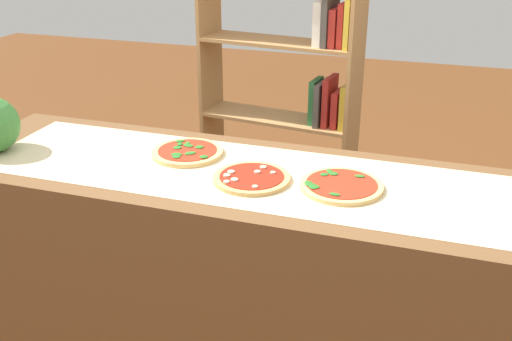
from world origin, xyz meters
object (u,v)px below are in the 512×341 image
(pizza_spinach_0, at_px, (187,152))
(pizza_mushroom_1, at_px, (252,178))
(bookshelf, at_px, (298,127))
(pizza_spinach_2, at_px, (341,186))

(pizza_spinach_0, distance_m, pizza_mushroom_1, 0.37)
(pizza_mushroom_1, xyz_separation_m, bookshelf, (-0.07, 1.01, -0.15))
(pizza_spinach_2, relative_size, bookshelf, 0.18)
(pizza_spinach_0, relative_size, pizza_spinach_2, 0.97)
(pizza_spinach_0, height_order, bookshelf, bookshelf)
(pizza_spinach_2, bearing_deg, bookshelf, 112.47)
(pizza_spinach_2, distance_m, bookshelf, 1.07)
(pizza_spinach_0, xyz_separation_m, pizza_spinach_2, (0.66, -0.12, -0.00))
(pizza_spinach_0, height_order, pizza_mushroom_1, pizza_spinach_0)
(pizza_spinach_2, xyz_separation_m, bookshelf, (-0.40, 0.98, -0.15))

